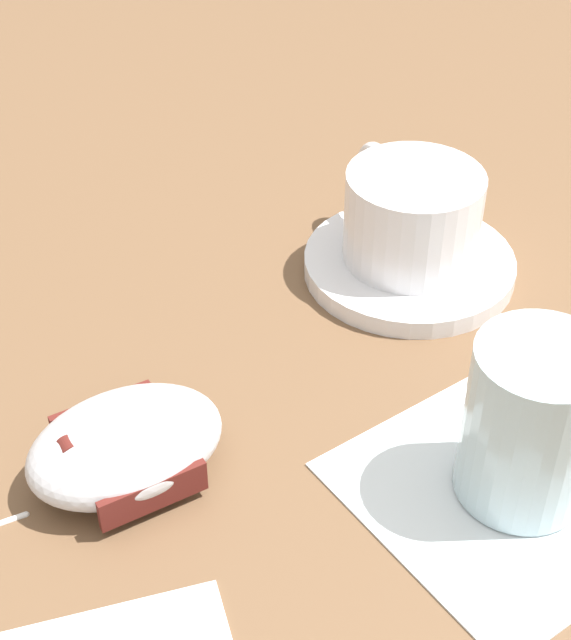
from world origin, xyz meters
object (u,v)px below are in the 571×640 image
saucer (409,265)px  coffee_cup (411,215)px  computer_mouse (126,445)px  drinking_glass (531,423)px

saucer → coffee_cup: size_ratio=1.19×
saucer → coffee_cup: (-0.00, -0.00, 0.04)m
coffee_cup → computer_mouse: bearing=19.6°
coffee_cup → drinking_glass: bearing=73.0°
saucer → drinking_glass: bearing=72.8°
saucer → computer_mouse: bearing=18.8°
computer_mouse → drinking_glass: drinking_glass is taller
computer_mouse → drinking_glass: size_ratio=1.18×
saucer → drinking_glass: (0.05, 0.18, 0.04)m
computer_mouse → drinking_glass: 0.20m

